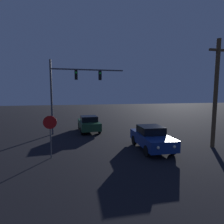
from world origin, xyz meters
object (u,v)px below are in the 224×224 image
car_near (151,138)px  stop_sign (50,128)px  car_far (89,123)px  utility_pole (216,93)px  traffic_signal_mast (71,85)px

car_near → stop_sign: 6.74m
car_far → utility_pole: (8.31, -7.26, 3.14)m
car_near → stop_sign: bearing=3.8°
car_near → traffic_signal_mast: 9.09m
car_far → traffic_signal_mast: size_ratio=0.62×
car_near → stop_sign: size_ratio=1.66×
car_near → utility_pole: (4.56, -0.55, 3.14)m
utility_pole → stop_sign: bearing=178.4°
stop_sign → traffic_signal_mast: bearing=79.3°
car_far → traffic_signal_mast: bearing=-164.7°
car_near → traffic_signal_mast: bearing=-46.5°
car_far → utility_pole: utility_pole is taller
traffic_signal_mast → stop_sign: 7.10m
utility_pole → car_near: bearing=173.1°
utility_pole → traffic_signal_mast: bearing=146.2°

